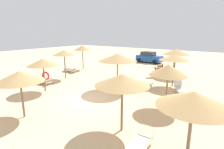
% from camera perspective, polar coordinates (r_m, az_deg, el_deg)
% --- Properties ---
extents(ground_plane, '(80.00, 80.00, 0.00)m').
position_cam_1_polar(ground_plane, '(12.99, -7.76, -7.68)').
color(ground_plane, '#DBBA8C').
extents(parasol_0, '(2.24, 2.24, 3.06)m').
position_cam_1_polar(parasol_0, '(23.09, -9.54, 8.49)').
color(parasol_0, '#75604C').
rests_on(parasol_0, ground).
extents(parasol_1, '(2.55, 2.55, 2.82)m').
position_cam_1_polar(parasol_1, '(8.07, 3.33, -1.77)').
color(parasol_1, '#75604C').
rests_on(parasol_1, ground).
extents(parasol_2, '(2.89, 2.89, 2.97)m').
position_cam_1_polar(parasol_2, '(20.17, 19.99, 6.93)').
color(parasol_2, '#75604C').
rests_on(parasol_2, ground).
extents(parasol_3, '(2.57, 2.57, 2.79)m').
position_cam_1_polar(parasol_3, '(16.21, 19.55, 5.17)').
color(parasol_3, '#75604C').
rests_on(parasol_3, ground).
extents(parasol_4, '(2.45, 2.45, 2.65)m').
position_cam_1_polar(parasol_4, '(14.94, -21.46, 3.61)').
color(parasol_4, '#75604C').
rests_on(parasol_4, ground).
extents(parasol_5, '(3.11, 3.11, 3.02)m').
position_cam_1_polar(parasol_5, '(14.25, 1.80, 5.54)').
color(parasol_5, '#75604C').
rests_on(parasol_5, ground).
extents(parasol_6, '(2.36, 2.36, 2.86)m').
position_cam_1_polar(parasol_6, '(6.20, 24.81, -7.39)').
color(parasol_6, '#75604C').
rests_on(parasol_6, ground).
extents(parasol_7, '(2.34, 2.34, 2.79)m').
position_cam_1_polar(parasol_7, '(11.21, 17.74, 1.38)').
color(parasol_7, '#75604C').
rests_on(parasol_7, ground).
extents(parasol_8, '(2.58, 2.58, 2.66)m').
position_cam_1_polar(parasol_8, '(10.67, -27.72, -0.58)').
color(parasol_8, '#75604C').
rests_on(parasol_8, ground).
extents(parasol_9, '(2.32, 2.32, 2.93)m').
position_cam_1_polar(parasol_9, '(18.55, -15.23, 6.81)').
color(parasol_9, '#75604C').
rests_on(parasol_9, ground).
extents(lounger_0, '(1.94, 0.80, 0.71)m').
position_cam_1_polar(lounger_0, '(21.68, -13.28, 1.54)').
color(lounger_0, silver).
rests_on(lounger_0, ground).
extents(lounger_1, '(0.72, 1.94, 0.63)m').
position_cam_1_polar(lounger_1, '(7.74, 9.21, -20.89)').
color(lounger_1, silver).
rests_on(lounger_1, ground).
extents(lounger_2, '(2.01, 1.23, 0.64)m').
position_cam_1_polar(lounger_2, '(19.04, 14.43, -0.17)').
color(lounger_2, silver).
rests_on(lounger_2, ground).
extents(lounger_3, '(1.47, 1.93, 0.79)m').
position_cam_1_polar(lounger_3, '(15.06, 21.09, -4.19)').
color(lounger_3, silver).
rests_on(lounger_3, ground).
extents(lounger_4, '(1.95, 1.04, 0.79)m').
position_cam_1_polar(lounger_4, '(17.36, -21.19, -1.93)').
color(lounger_4, silver).
rests_on(lounger_4, ground).
extents(lounger_5, '(1.98, 1.50, 0.62)m').
position_cam_1_polar(lounger_5, '(15.48, 10.31, -3.08)').
color(lounger_5, silver).
rests_on(lounger_5, ground).
extents(bench_0, '(0.42, 1.50, 0.49)m').
position_cam_1_polar(bench_0, '(24.43, 15.41, 2.80)').
color(bench_0, brown).
rests_on(bench_0, ground).
extents(bench_1, '(1.53, 0.54, 0.49)m').
position_cam_1_polar(bench_1, '(22.33, 15.27, 1.84)').
color(bench_1, brown).
rests_on(bench_1, ground).
extents(parked_car, '(4.11, 2.20, 1.72)m').
position_cam_1_polar(parked_car, '(28.54, 11.89, 5.44)').
color(parked_car, '#194C9E').
rests_on(parked_car, ground).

